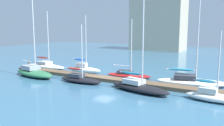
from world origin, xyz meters
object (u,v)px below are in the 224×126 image
object	(u,v)px
sailboat_0	(47,65)
sailboat_7	(213,96)
sailboat_3	(80,79)
sailboat_6	(191,81)
sailboat_2	(84,69)
sailboat_5	(138,86)
harbor_building_distant	(158,23)
sailboat_1	(34,72)
sailboat_4	(128,74)
mooring_buoy_red	(185,76)

from	to	relation	value
sailboat_0	sailboat_7	size ratio (longest dim) A/B	1.44
sailboat_3	sailboat_6	bearing A→B (deg)	23.13
sailboat_0	sailboat_2	size ratio (longest dim) A/B	1.10
sailboat_5	harbor_building_distant	distance (m)	48.44
sailboat_2	harbor_building_distant	bearing A→B (deg)	86.71
sailboat_1	sailboat_0	bearing A→B (deg)	129.32
sailboat_3	sailboat_6	xyz separation A→B (m)	(12.18, 5.67, 0.06)
sailboat_4	sailboat_2	bearing A→B (deg)	174.72
sailboat_6	mooring_buoy_red	world-z (taller)	sailboat_6
sailboat_7	mooring_buoy_red	distance (m)	9.54
sailboat_2	sailboat_5	size ratio (longest dim) A/B	0.82
sailboat_2	sailboat_7	xyz separation A→B (m)	(18.71, -5.11, -0.11)
sailboat_5	sailboat_1	bearing A→B (deg)	-167.52
mooring_buoy_red	harbor_building_distant	distance (m)	41.47
sailboat_4	mooring_buoy_red	distance (m)	7.52
sailboat_0	sailboat_6	bearing A→B (deg)	3.24
sailboat_0	mooring_buoy_red	world-z (taller)	sailboat_0
sailboat_6	harbor_building_distant	distance (m)	44.67
sailboat_4	sailboat_3	bearing A→B (deg)	-132.13
sailboat_2	mooring_buoy_red	bearing A→B (deg)	5.44
sailboat_2	sailboat_3	size ratio (longest dim) A/B	1.19
sailboat_6	sailboat_7	xyz separation A→B (m)	(3.16, -5.42, 0.00)
sailboat_1	sailboat_2	distance (m)	7.25
sailboat_1	sailboat_2	size ratio (longest dim) A/B	1.39
sailboat_0	sailboat_4	bearing A→B (deg)	3.70
sailboat_0	sailboat_6	xyz separation A→B (m)	(23.55, 0.08, 0.06)
sailboat_2	sailboat_6	xyz separation A→B (m)	(15.55, 0.31, -0.11)
sailboat_6	sailboat_4	bearing A→B (deg)	167.06
sailboat_1	harbor_building_distant	xyz separation A→B (m)	(1.45, 45.95, 7.41)
sailboat_0	sailboat_5	xyz separation A→B (m)	(19.34, -5.65, 0.09)
sailboat_0	sailboat_2	xyz separation A→B (m)	(7.99, -0.23, 0.17)
sailboat_1	sailboat_5	size ratio (longest dim) A/B	1.14
mooring_buoy_red	sailboat_1	bearing A→B (deg)	-154.23
sailboat_3	sailboat_7	xyz separation A→B (m)	(15.34, 0.25, 0.07)
sailboat_2	harbor_building_distant	world-z (taller)	harbor_building_distant
sailboat_1	sailboat_4	world-z (taller)	sailboat_1
sailboat_1	harbor_building_distant	bearing A→B (deg)	96.78
sailboat_2	sailboat_4	bearing A→B (deg)	-4.36
sailboat_3	sailboat_4	xyz separation A→B (m)	(3.83, 5.76, -0.06)
sailboat_2	sailboat_3	xyz separation A→B (m)	(3.37, -5.36, -0.17)
sailboat_1	sailboat_5	world-z (taller)	sailboat_1
sailboat_7	harbor_building_distant	world-z (taller)	harbor_building_distant
sailboat_3	mooring_buoy_red	distance (m)	13.82
sailboat_1	mooring_buoy_red	bearing A→B (deg)	34.35
sailboat_5	sailboat_6	xyz separation A→B (m)	(4.21, 5.73, -0.03)
sailboat_0	mooring_buoy_red	distance (m)	22.36
sailboat_1	sailboat_5	bearing A→B (deg)	9.67
sailboat_5	sailboat_6	world-z (taller)	sailboat_6
sailboat_0	sailboat_2	world-z (taller)	sailboat_0
sailboat_3	sailboat_4	size ratio (longest dim) A/B	0.91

